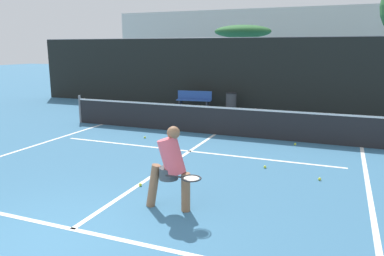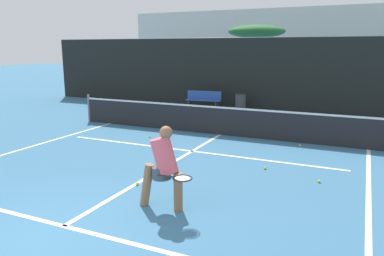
{
  "view_description": "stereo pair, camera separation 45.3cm",
  "coord_description": "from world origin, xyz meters",
  "px_view_note": "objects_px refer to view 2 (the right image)",
  "views": [
    {
      "loc": [
        3.84,
        -3.86,
        2.84
      ],
      "look_at": [
        0.55,
        4.33,
        0.95
      ],
      "focal_mm": 35.0,
      "sensor_mm": 36.0,
      "label": 1
    },
    {
      "loc": [
        4.25,
        -3.68,
        2.84
      ],
      "look_at": [
        0.55,
        4.33,
        0.95
      ],
      "focal_mm": 35.0,
      "sensor_mm": 36.0,
      "label": 2
    }
  ],
  "objects_px": {
    "player_practicing": "(164,165)",
    "parked_car": "(229,87)",
    "courtside_bench": "(204,99)",
    "trash_bin": "(241,102)"
  },
  "relations": [
    {
      "from": "player_practicing",
      "to": "trash_bin",
      "type": "xyz_separation_m",
      "value": [
        -2.0,
        10.83,
        -0.4
      ]
    },
    {
      "from": "player_practicing",
      "to": "parked_car",
      "type": "xyz_separation_m",
      "value": [
        -4.1,
        15.3,
        -0.24
      ]
    },
    {
      "from": "parked_car",
      "to": "player_practicing",
      "type": "bearing_deg",
      "value": -75.0
    },
    {
      "from": "player_practicing",
      "to": "parked_car",
      "type": "bearing_deg",
      "value": 101.24
    },
    {
      "from": "courtside_bench",
      "to": "parked_car",
      "type": "relative_size",
      "value": 0.39
    },
    {
      "from": "trash_bin",
      "to": "parked_car",
      "type": "xyz_separation_m",
      "value": [
        -2.1,
        4.47,
        0.16
      ]
    },
    {
      "from": "courtside_bench",
      "to": "trash_bin",
      "type": "relative_size",
      "value": 2.0
    },
    {
      "from": "courtside_bench",
      "to": "player_practicing",
      "type": "bearing_deg",
      "value": -78.0
    },
    {
      "from": "player_practicing",
      "to": "parked_car",
      "type": "height_order",
      "value": "player_practicing"
    },
    {
      "from": "player_practicing",
      "to": "parked_car",
      "type": "relative_size",
      "value": 0.36
    }
  ]
}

